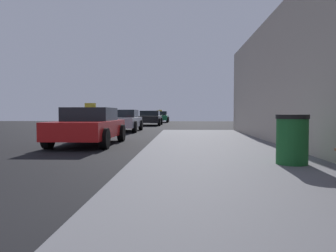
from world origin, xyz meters
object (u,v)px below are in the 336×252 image
(car_silver, at_px, (123,120))
(car_red, at_px, (89,126))
(trash_bin, at_px, (292,139))
(car_yellow, at_px, (158,116))
(car_black, at_px, (150,118))
(car_green, at_px, (160,117))

(car_silver, bearing_deg, car_red, 92.26)
(trash_bin, height_order, car_red, car_red)
(trash_bin, xyz_separation_m, car_yellow, (-5.46, 40.19, 0.04))
(trash_bin, relative_size, car_yellow, 0.21)
(trash_bin, bearing_deg, car_black, 102.20)
(car_red, xyz_separation_m, car_green, (0.72, 26.10, 0.00))
(car_green, height_order, car_yellow, same)
(car_silver, height_order, car_black, same)
(trash_bin, relative_size, car_silver, 0.22)
(car_black, distance_m, car_yellow, 18.00)
(car_silver, relative_size, car_black, 0.92)
(car_black, bearing_deg, trash_bin, 102.20)
(car_green, bearing_deg, car_silver, 86.74)
(trash_bin, xyz_separation_m, car_silver, (-5.51, 12.88, 0.04))
(car_red, bearing_deg, car_silver, -87.74)
(car_red, distance_m, car_green, 26.11)
(trash_bin, height_order, car_green, car_green)
(car_yellow, bearing_deg, car_silver, 89.89)
(car_black, bearing_deg, car_red, 88.68)
(car_red, distance_m, car_yellow, 35.25)
(car_silver, bearing_deg, car_yellow, -90.11)
(car_black, xyz_separation_m, car_yellow, (-0.66, 17.99, -0.00))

